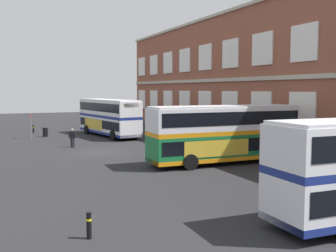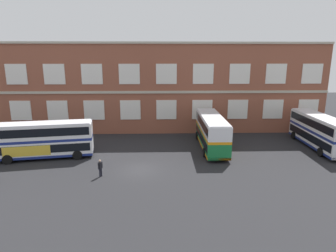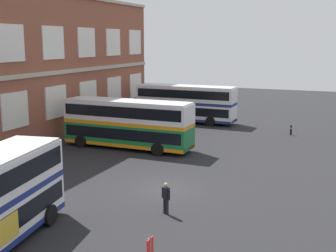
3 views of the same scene
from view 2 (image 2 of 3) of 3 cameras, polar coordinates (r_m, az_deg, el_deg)
ground_plane at (r=31.48m, az=-5.37°, el=-7.25°), size 120.00×120.00×0.00m
brick_terminal_building at (r=45.78m, az=-7.06°, el=7.58°), size 57.57×8.19×13.16m
double_decker_near at (r=35.03m, az=-23.74°, el=-2.51°), size 11.27×4.35×4.07m
double_decker_middle at (r=36.04m, az=8.60°, el=-1.04°), size 2.97×11.03×4.07m
double_decker_far at (r=40.37m, az=27.66°, el=-0.89°), size 3.06×11.06×4.07m
waiting_passenger at (r=28.36m, az=-13.25°, el=-7.96°), size 0.40×0.61×1.70m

